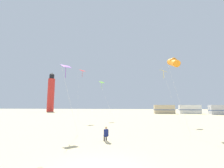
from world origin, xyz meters
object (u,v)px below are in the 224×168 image
Objects in this scene: kite_diamond_lime at (102,84)px; kite_diamond_gold at (164,73)px; kite_diamond_scarlet at (82,73)px; kite_flyer_standing at (106,134)px; kite_tube_orange at (173,62)px; kite_diamond_violet at (66,68)px; rv_van_white at (190,109)px; rv_van_tan at (164,109)px; lighthouse_distant at (51,93)px; rv_van_silver at (221,110)px.

kite_diamond_gold is at bearing -26.66° from kite_diamond_lime.
kite_flyer_standing is at bearing -66.56° from kite_diamond_scarlet.
kite_tube_orange reaches higher than kite_diamond_violet.
kite_diamond_lime is 34.86m from rv_van_white.
kite_flyer_standing is 7.49m from kite_diamond_violet.
rv_van_white is at bearing 5.65° from rv_van_tan.
kite_diamond_gold is 1.25× the size of rv_van_white.
kite_tube_orange is 60.04m from lighthouse_distant.
kite_diamond_lime is at bearing -123.82° from rv_van_tan.
lighthouse_distant is at bearing 133.98° from kite_diamond_gold.
kite_diamond_lime is 0.44× the size of lighthouse_distant.
rv_van_tan is at bearing -127.44° from kite_flyer_standing.
kite_diamond_gold reaches higher than rv_van_silver.
rv_van_white is (15.50, 36.76, -5.79)m from kite_tube_orange.
kite_tube_orange is 10.94m from kite_diamond_violet.
rv_van_tan is at bearing 53.89° from kite_diamond_lime.
rv_van_white is at bearing 63.18° from kite_diamond_gold.
kite_diamond_violet is 0.74× the size of kite_diamond_scarlet.
kite_diamond_scarlet is (-13.78, 2.98, 0.93)m from kite_diamond_gold.
rv_van_tan is (20.17, 25.40, -7.26)m from kite_diamond_scarlet.
kite_tube_orange is 16.27m from kite_diamond_lime.
rv_van_white is (25.06, 23.60, -5.50)m from kite_diamond_lime.
rv_van_silver is at bearing 30.86° from kite_diamond_lime.
lighthouse_distant is (-27.49, 34.08, 0.94)m from kite_diamond_lime.
kite_diamond_gold is 32.95m from rv_van_white.
kite_diamond_lime is 1.11× the size of rv_van_white.
kite_diamond_gold is 1.26× the size of rv_van_tan.
lighthouse_distant reaches higher than rv_van_white.
kite_tube_orange is at bearing -51.89° from lighthouse_distant.
kite_diamond_gold is 14.12m from kite_diamond_scarlet.
kite_diamond_lime is at bearing 153.34° from kite_diamond_gold.
kite_diamond_lime is (-3.07, 16.97, 6.28)m from kite_flyer_standing.
kite_tube_orange is 0.47× the size of lighthouse_distant.
rv_van_tan is 15.89m from rv_van_silver.
rv_van_white is (52.55, -10.48, -6.45)m from lighthouse_distant.
kite_flyer_standing is at bearing -59.10° from lighthouse_distant.
kite_diamond_gold is at bearing 39.29° from kite_diamond_violet.
lighthouse_distant is (-37.96, 39.34, 0.12)m from kite_diamond_gold.
rv_van_tan is at bearing -13.88° from lighthouse_distant.
kite_diamond_scarlet is 1.41× the size of rv_van_tan.
kite_diamond_scarlet reaches higher than kite_diamond_violet.
kite_diamond_scarlet is at bearing -145.55° from rv_van_silver.
rv_van_tan is 0.99× the size of rv_van_silver.
kite_diamond_lime is at bearing -131.83° from rv_van_white.
lighthouse_distant is at bearing 128.89° from kite_diamond_lime.
rv_van_silver is (15.42, -3.83, 0.00)m from rv_van_tan.
rv_van_silver reaches higher than kite_flyer_standing.
kite_diamond_scarlet reaches higher than rv_van_tan.
kite_diamond_violet is (-10.78, -1.67, -0.81)m from kite_tube_orange.
kite_diamond_scarlet is at bearing -132.73° from rv_van_white.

